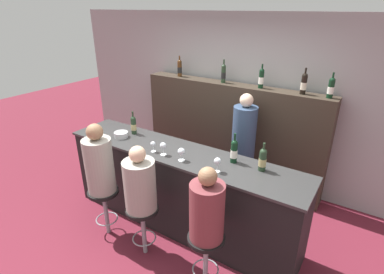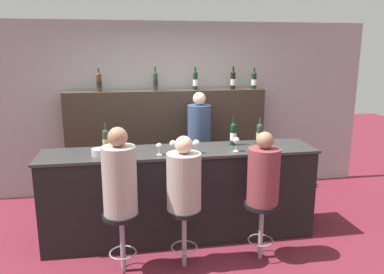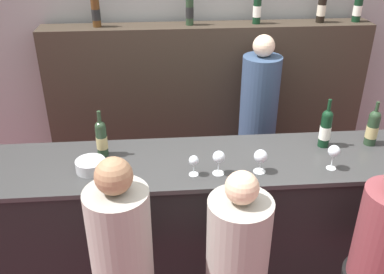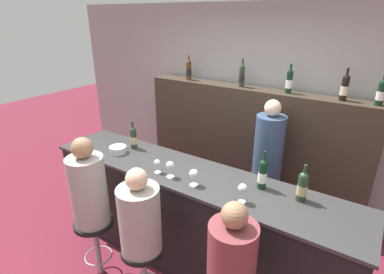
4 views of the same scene
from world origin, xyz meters
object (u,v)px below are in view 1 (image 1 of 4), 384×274
wine_bottle_backbar_4 (331,88)px  wine_glass_3 (218,162)px  wine_bottle_counter_0 (134,125)px  wine_bottle_backbar_2 (261,78)px  wine_glass_0 (153,144)px  wine_bottle_backbar_1 (223,73)px  wine_bottle_backbar_3 (304,83)px  guest_seated_right (207,209)px  bar_stool_left (104,200)px  bartender (243,153)px  wine_bottle_counter_1 (234,151)px  wine_glass_1 (163,146)px  wine_glass_2 (181,152)px  bar_stool_right (206,248)px  metal_bowl (121,135)px  bar_stool_middle (143,218)px  wine_bottle_backbar_0 (180,68)px  guest_seated_middle (140,183)px  wine_bottle_counter_2 (263,159)px  guest_seated_left (99,163)px

wine_bottle_backbar_4 → wine_glass_3: 1.80m
wine_bottle_counter_0 → wine_bottle_backbar_2: bearing=45.2°
wine_glass_0 → wine_glass_3: 0.86m
wine_bottle_counter_0 → wine_bottle_backbar_1: size_ratio=0.93×
wine_bottle_backbar_3 → guest_seated_right: (-0.24, -2.03, -0.79)m
wine_glass_0 → bar_stool_left: 0.92m
wine_bottle_backbar_2 → bartender: wine_bottle_backbar_2 is taller
wine_bottle_counter_1 → guest_seated_right: size_ratio=0.45×
wine_bottle_backbar_2 → wine_glass_1: (-0.53, -1.55, -0.56)m
wine_glass_2 → bar_stool_right: bearing=-37.7°
wine_bottle_backbar_4 → bartender: bearing=-155.8°
metal_bowl → bartender: bearing=38.7°
wine_bottle_backbar_4 → bar_stool_middle: wine_bottle_backbar_4 is taller
wine_bottle_backbar_0 → guest_seated_middle: wine_bottle_backbar_0 is taller
wine_glass_3 → bar_stool_right: size_ratio=0.26×
wine_bottle_counter_0 → wine_bottle_backbar_1: bearing=62.1°
wine_bottle_backbar_4 → metal_bowl: 2.73m
bar_stool_middle → guest_seated_middle: size_ratio=0.84×
wine_glass_1 → wine_bottle_backbar_3: bearing=54.5°
wine_glass_1 → metal_bowl: bearing=172.7°
wine_bottle_backbar_1 → bar_stool_right: (0.92, -2.03, -1.25)m
metal_bowl → wine_bottle_backbar_2: bearing=47.8°
wine_bottle_backbar_0 → wine_glass_0: size_ratio=2.47×
wine_bottle_counter_2 → metal_bowl: (-1.87, -0.19, -0.09)m
wine_bottle_counter_2 → wine_bottle_counter_1: bearing=180.0°
guest_seated_right → bartender: (-0.36, 1.61, -0.20)m
wine_bottle_counter_2 → wine_bottle_backbar_3: size_ratio=0.93×
bar_stool_right → guest_seated_right: 0.46m
wine_bottle_backbar_2 → wine_bottle_counter_0: bearing=-134.8°
wine_bottle_counter_2 → wine_bottle_backbar_0: 2.38m
bar_stool_right → bartender: bearing=102.5°
guest_seated_left → bartender: (1.09, 1.61, -0.25)m
wine_bottle_counter_2 → wine_glass_2: 0.88m
wine_bottle_counter_1 → wine_bottle_backbar_2: size_ratio=1.04×
wine_bottle_backbar_2 → wine_bottle_backbar_1: bearing=180.0°
wine_bottle_backbar_2 → bar_stool_right: 2.40m
guest_seated_left → wine_bottle_backbar_1: bearing=75.7°
metal_bowl → bar_stool_middle: (0.83, -0.57, -0.61)m
wine_bottle_counter_2 → guest_seated_right: bearing=-106.4°
metal_bowl → guest_seated_left: 0.62m
wine_bottle_backbar_4 → guest_seated_middle: bearing=-124.5°
wine_bottle_counter_0 → bar_stool_middle: 1.29m
guest_seated_left → bar_stool_right: bearing=0.0°
wine_bottle_backbar_1 → guest_seated_right: 2.36m
bar_stool_middle → guest_seated_middle: bearing=0.0°
guest_seated_left → bar_stool_middle: guest_seated_left is taller
wine_bottle_backbar_4 → guest_seated_left: wine_bottle_backbar_4 is taller
wine_bottle_backbar_4 → guest_seated_middle: size_ratio=0.43×
bar_stool_right → metal_bowl: bearing=160.9°
wine_bottle_counter_0 → wine_bottle_counter_1: size_ratio=0.92×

